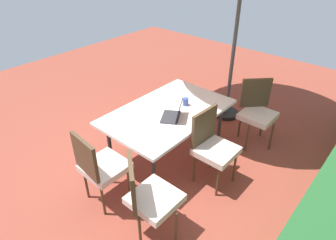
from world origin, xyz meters
TOP-DOWN VIEW (x-y plane):
  - ground_plane at (0.00, 0.00)m, footprint 10.00×10.00m
  - dining_table at (0.00, 0.00)m, footprint 1.73×1.09m
  - chair_northeast at (1.13, 0.72)m, footprint 0.58×0.58m
  - chair_north at (0.03, 0.74)m, footprint 0.46×0.47m
  - chair_northwest at (-1.11, 0.77)m, footprint 0.59×0.59m
  - chair_east at (1.17, 0.00)m, footprint 0.48×0.47m
  - laptop at (0.09, 0.17)m, footprint 0.40×0.37m
  - cup at (-0.27, 0.08)m, footprint 0.08×0.08m

SIDE VIEW (x-z plane):
  - ground_plane at x=0.00m, z-range -0.02..0.00m
  - chair_northeast at x=1.13m, z-range 0.06..1.04m
  - chair_north at x=0.03m, z-range 0.06..1.04m
  - chair_northwest at x=-1.11m, z-range 0.06..1.04m
  - chair_east at x=1.17m, z-range 0.06..1.04m
  - dining_table at x=0.00m, z-range 0.32..1.05m
  - laptop at x=0.09m, z-range 0.68..0.89m
  - cup at x=-0.27m, z-range 0.74..0.84m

